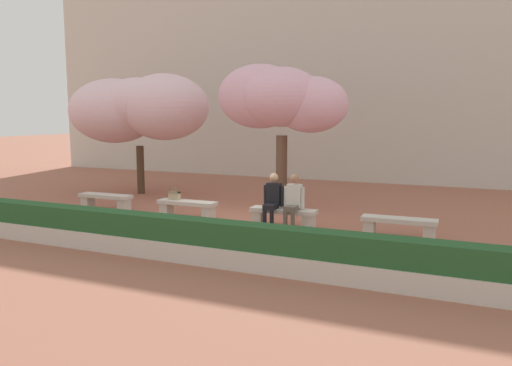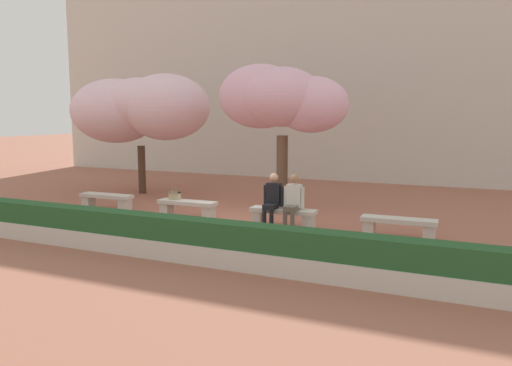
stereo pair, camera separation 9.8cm
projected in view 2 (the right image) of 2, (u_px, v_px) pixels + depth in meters
The scene contains 12 objects.
ground_plane at pixel (233, 222), 12.58m from camera, with size 100.00×100.00×0.00m, color #9E604C.
building_facade at pixel (346, 65), 21.76m from camera, with size 28.00×4.00×9.71m, color beige.
stone_bench_west_end at pixel (106, 199), 14.20m from camera, with size 1.62×0.46×0.45m.
stone_bench_near_west at pixel (187, 206), 13.09m from camera, with size 1.62×0.46×0.45m.
stone_bench_center at pixel (283, 215), 11.98m from camera, with size 1.62×0.46×0.45m.
stone_bench_near_east at pixel (399, 225), 10.88m from camera, with size 1.62×0.46×0.45m.
person_seated_left at pixel (272, 198), 11.99m from camera, with size 0.51×0.69×1.29m.
person_seated_right at pixel (293, 199), 11.77m from camera, with size 0.51×0.69×1.29m.
handbag at pixel (175, 195), 13.22m from camera, with size 0.30×0.15×0.34m.
cherry_tree_main at pixel (280, 99), 14.04m from camera, with size 3.82×2.51×4.14m.
cherry_tree_secondary at pixel (140, 108), 16.90m from camera, with size 4.79×3.34×4.05m.
planter_hedge_foreground at pixel (154, 236), 9.51m from camera, with size 14.24×0.50×0.80m.
Camera 2 is at (5.63, -10.99, 2.66)m, focal length 35.00 mm.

